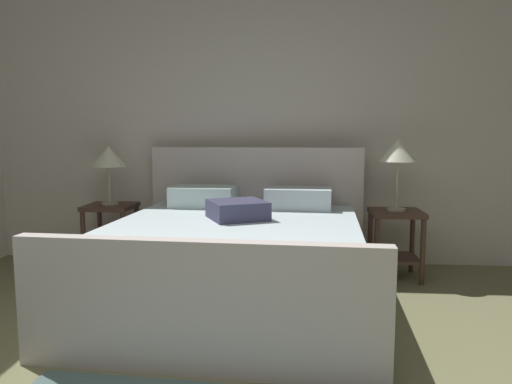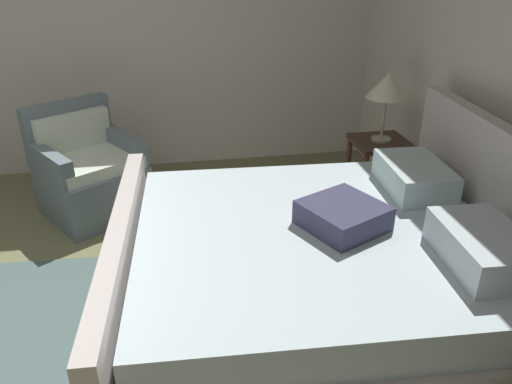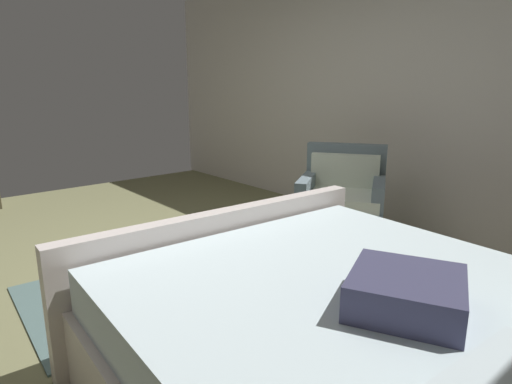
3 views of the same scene
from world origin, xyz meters
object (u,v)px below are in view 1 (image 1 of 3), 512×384
(bed, at_px, (236,258))
(nightstand_right, at_px, (395,233))
(table_lamp_left, at_px, (108,158))
(table_lamp_right, at_px, (398,152))
(nightstand_left, at_px, (111,225))

(bed, xyz_separation_m, nightstand_right, (1.31, 0.74, 0.06))
(table_lamp_left, bearing_deg, table_lamp_right, -3.25)
(nightstand_right, height_order, table_lamp_right, table_lamp_right)
(bed, bearing_deg, table_lamp_left, 145.97)
(table_lamp_right, relative_size, nightstand_left, 1.05)
(table_lamp_left, bearing_deg, bed, -34.03)
(nightstand_left, height_order, table_lamp_left, table_lamp_left)
(nightstand_right, height_order, table_lamp_left, table_lamp_left)
(nightstand_right, distance_m, table_lamp_left, 2.71)
(nightstand_right, xyz_separation_m, nightstand_left, (-2.63, 0.15, 0.00))
(nightstand_right, distance_m, table_lamp_right, 0.71)
(table_lamp_left, bearing_deg, nightstand_left, 0.00)
(nightstand_left, bearing_deg, nightstand_right, -3.25)
(nightstand_left, xyz_separation_m, table_lamp_left, (-0.00, 0.00, 0.64))
(nightstand_right, relative_size, nightstand_left, 1.00)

